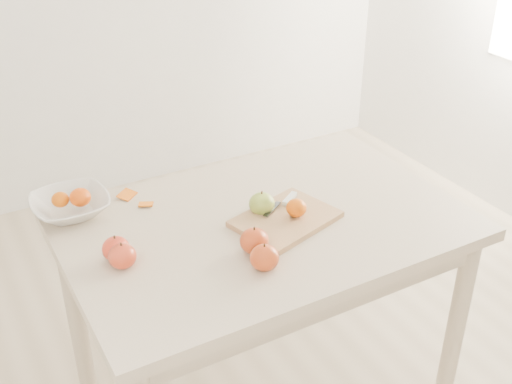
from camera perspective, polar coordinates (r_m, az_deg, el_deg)
table at (r=2.00m, az=0.70°, el=-4.82°), size 1.20×0.80×0.75m
cutting_board at (r=1.93m, az=2.66°, el=-2.42°), size 0.34×0.29×0.02m
board_tangerine at (r=1.92m, az=3.60°, el=-1.41°), size 0.06×0.06×0.05m
fruit_bowl at (r=2.04m, az=-16.17°, el=-1.18°), size 0.23×0.23×0.06m
bowl_tangerine_near at (r=2.04m, az=-17.01°, el=-0.64°), size 0.05×0.05×0.05m
bowl_tangerine_far at (r=2.02m, az=-15.36°, el=-0.45°), size 0.06×0.06×0.06m
orange_peel_a at (r=2.11m, az=-11.38°, el=-0.34°), size 0.07×0.07×0.01m
orange_peel_b at (r=2.05m, az=-9.76°, el=-1.12°), size 0.06×0.05×0.01m
paring_knife at (r=2.00m, az=2.75°, el=-0.75°), size 0.16×0.09×0.01m
apple_green at (r=1.96m, az=0.52°, el=-1.06°), size 0.08×0.08×0.07m
apple_red_b at (r=1.77m, az=-11.80°, el=-5.60°), size 0.08×0.08×0.07m
apple_red_c at (r=1.79m, az=-0.15°, el=-4.36°), size 0.08×0.08×0.07m
apple_red_d at (r=1.80m, az=-12.35°, el=-4.95°), size 0.08×0.08×0.07m
apple_red_e at (r=1.72m, az=0.75°, el=-5.85°), size 0.08×0.08×0.07m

